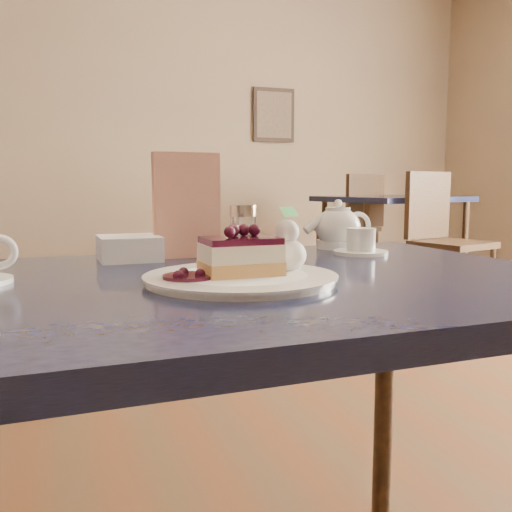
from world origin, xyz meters
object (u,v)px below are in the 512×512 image
object	(u,v)px
cheesecake_slice	(241,256)
tea_set	(342,231)
dessert_plate	(241,279)
bg_table_far_right	(391,284)
main_table	(231,324)

from	to	relation	value
cheesecake_slice	tea_set	size ratio (longest dim) A/B	0.52
dessert_plate	tea_set	world-z (taller)	tea_set
cheesecake_slice	bg_table_far_right	xyz separation A→B (m)	(2.34, 3.12, -0.70)
dessert_plate	bg_table_far_right	bearing A→B (deg)	53.14
dessert_plate	bg_table_far_right	world-z (taller)	bg_table_far_right
main_table	tea_set	bearing A→B (deg)	37.99
bg_table_far_right	tea_set	bearing A→B (deg)	-140.13
cheesecake_slice	bg_table_far_right	distance (m)	3.96
main_table	bg_table_far_right	xyz separation A→B (m)	(2.34, 3.07, -0.59)
main_table	tea_set	world-z (taller)	tea_set
dessert_plate	cheesecake_slice	xyz separation A→B (m)	(0.00, -0.00, 0.04)
cheesecake_slice	tea_set	world-z (taller)	tea_set
dessert_plate	bg_table_far_right	xyz separation A→B (m)	(2.34, 3.12, -0.67)
main_table	tea_set	size ratio (longest dim) A/B	5.16
tea_set	bg_table_far_right	size ratio (longest dim) A/B	0.12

